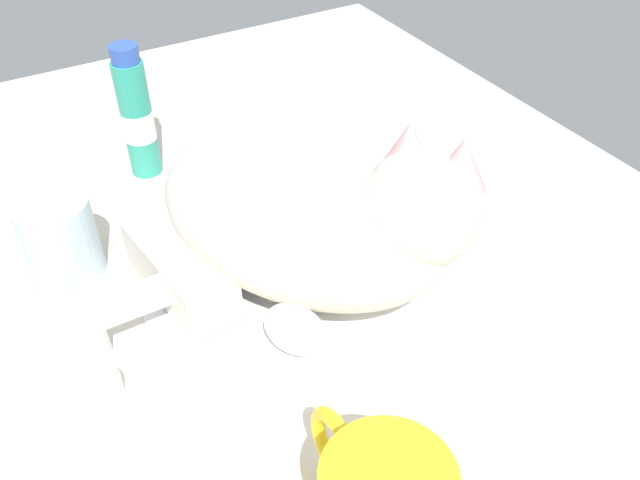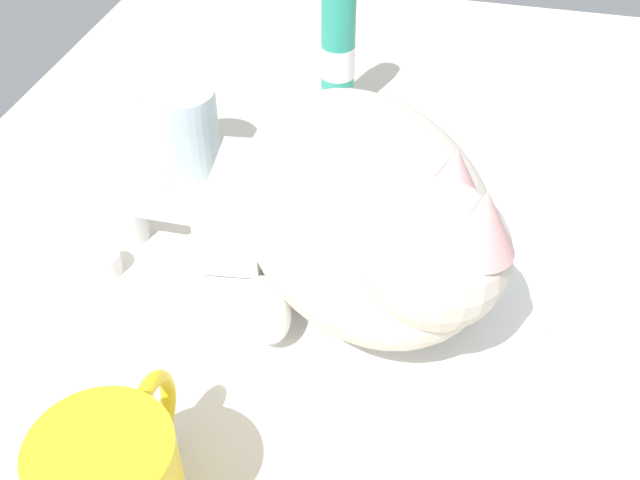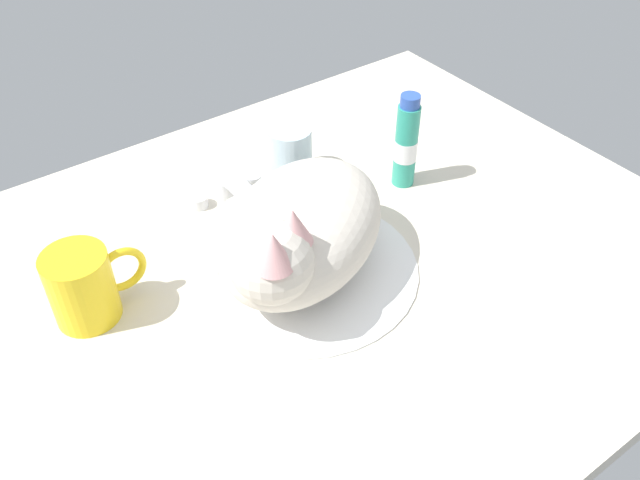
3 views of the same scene
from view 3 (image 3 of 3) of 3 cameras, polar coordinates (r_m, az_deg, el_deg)
The scene contains 7 objects.
ground_plane at distance 91.52cm, azimuth -1.43°, elevation -3.21°, with size 110.00×82.50×3.00cm, color beige.
sink_basin at distance 90.27cm, azimuth -1.45°, elevation -2.39°, with size 30.70×30.70×0.61cm, color white.
faucet at distance 101.32cm, azimuth -7.46°, elevation 4.30°, with size 12.11×11.68×5.06cm.
cat at distance 84.59cm, azimuth -2.04°, elevation 0.61°, with size 32.99×29.39×16.48cm.
coffee_mug at distance 86.23cm, azimuth -19.21°, elevation -3.66°, with size 12.34×7.93×9.66cm.
rinse_cup at distance 105.26cm, azimuth -2.52°, elevation 7.38°, with size 6.71×6.71×8.15cm.
toothpaste_bottle at distance 102.52cm, azimuth 7.25°, elevation 8.04°, with size 3.48×3.48×15.04cm.
Camera 3 is at (-36.52, -54.47, 62.33)cm, focal length 38.10 mm.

